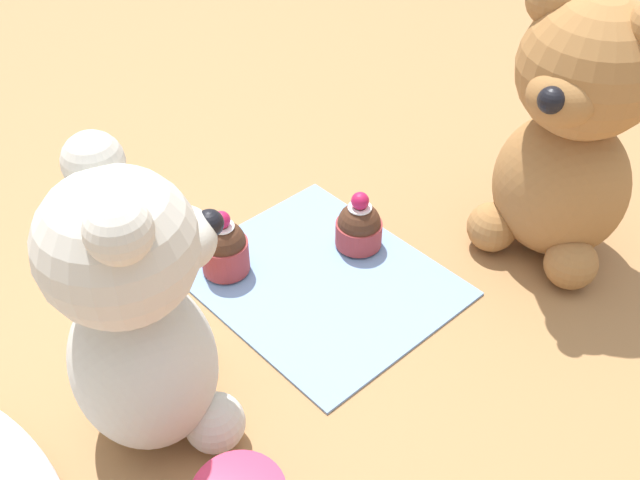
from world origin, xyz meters
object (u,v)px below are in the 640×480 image
teddy_bear_cream (139,316)px  teddy_bear_tan (572,133)px  cupcake_near_cream_bear (224,248)px  cupcake_near_tan_bear (359,226)px

teddy_bear_cream → teddy_bear_tan: teddy_bear_tan is taller
teddy_bear_tan → teddy_bear_cream: bearing=-109.3°
teddy_bear_tan → cupcake_near_cream_bear: 0.36m
teddy_bear_cream → cupcake_near_tan_bear: (0.04, -0.28, -0.09)m
teddy_bear_cream → cupcake_near_tan_bear: 0.30m
teddy_bear_cream → teddy_bear_tan: 0.44m
cupcake_near_cream_bear → cupcake_near_tan_bear: (-0.06, -0.13, -0.00)m
cupcake_near_cream_bear → cupcake_near_tan_bear: bearing=-116.4°
cupcake_near_tan_bear → teddy_bear_tan: bearing=-131.8°
cupcake_near_tan_bear → teddy_bear_cream: bearing=98.8°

